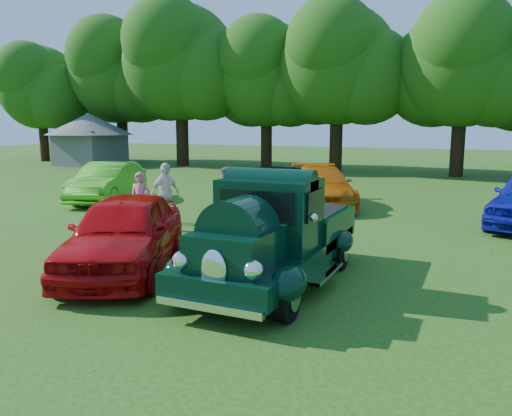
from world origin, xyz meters
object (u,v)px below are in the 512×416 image
at_px(spectator_grey, 227,197).
at_px(red_convertible, 125,233).
at_px(hero_pickup, 275,238).
at_px(gazebo, 90,133).
at_px(back_car_black, 272,187).
at_px(back_car_lime, 108,182).
at_px(spectator_pink, 140,201).
at_px(back_car_orange, 321,187).
at_px(spectator_white, 165,193).

bearing_deg(spectator_grey, red_convertible, -39.25).
height_order(hero_pickup, gazebo, gazebo).
bearing_deg(red_convertible, gazebo, 109.70).
relative_size(hero_pickup, gazebo, 0.82).
bearing_deg(back_car_black, spectator_grey, -81.08).
xyz_separation_m(red_convertible, back_car_lime, (-6.89, 7.45, -0.03)).
bearing_deg(red_convertible, hero_pickup, -13.95).
bearing_deg(spectator_pink, spectator_grey, 11.33).
bearing_deg(back_car_orange, spectator_pink, -145.93).
bearing_deg(back_car_orange, red_convertible, -122.61).
height_order(hero_pickup, spectator_pink, hero_pickup).
height_order(back_car_lime, spectator_pink, spectator_pink).
xyz_separation_m(hero_pickup, gazebo, (-23.55, 20.63, 1.52)).
height_order(back_car_orange, spectator_grey, spectator_grey).
bearing_deg(back_car_lime, red_convertible, -65.46).
bearing_deg(back_car_lime, spectator_white, -49.17).
xyz_separation_m(back_car_black, gazebo, (-19.94, 12.13, 1.66)).
height_order(spectator_pink, gazebo, gazebo).
bearing_deg(gazebo, back_car_orange, -27.77).
relative_size(back_car_black, spectator_pink, 3.19).
bearing_deg(red_convertible, back_car_black, 68.72).
xyz_separation_m(back_car_lime, spectator_white, (4.70, -2.82, 0.16)).
xyz_separation_m(red_convertible, spectator_pink, (-2.39, 3.65, 0.02)).
xyz_separation_m(hero_pickup, red_convertible, (-3.15, -0.57, -0.08)).
distance_m(spectator_pink, gazebo, 25.19).
relative_size(spectator_pink, gazebo, 0.26).
xyz_separation_m(hero_pickup, spectator_white, (-5.33, 4.06, 0.05)).
xyz_separation_m(back_car_orange, spectator_pink, (-3.62, -6.15, 0.09)).
distance_m(red_convertible, gazebo, 29.46).
bearing_deg(back_car_orange, hero_pickup, -103.74).
xyz_separation_m(spectator_pink, spectator_grey, (2.17, 1.30, 0.07)).
distance_m(spectator_grey, spectator_white, 1.99).
distance_m(spectator_white, gazebo, 24.67).
distance_m(back_car_black, spectator_white, 4.77).
bearing_deg(hero_pickup, spectator_white, 142.71).
height_order(back_car_orange, spectator_pink, spectator_pink).
xyz_separation_m(back_car_black, spectator_pink, (-1.92, -5.42, 0.09)).
bearing_deg(back_car_black, spectator_pink, -104.06).
distance_m(back_car_lime, spectator_grey, 7.12).
bearing_deg(back_car_orange, back_car_black, 177.90).
bearing_deg(spectator_pink, back_car_lime, 120.31).
bearing_deg(red_convertible, back_car_lime, 108.56).
relative_size(spectator_grey, gazebo, 0.28).
bearing_deg(back_car_black, gazebo, 154.19).
xyz_separation_m(back_car_black, spectator_white, (-1.72, -4.44, 0.20)).
bearing_deg(back_car_lime, spectator_grey, -38.74).
bearing_deg(spectator_grey, back_car_lime, -152.26).
bearing_deg(spectator_white, hero_pickup, -115.61).
distance_m(back_car_orange, spectator_white, 6.20).
height_order(back_car_black, back_car_orange, back_car_orange).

